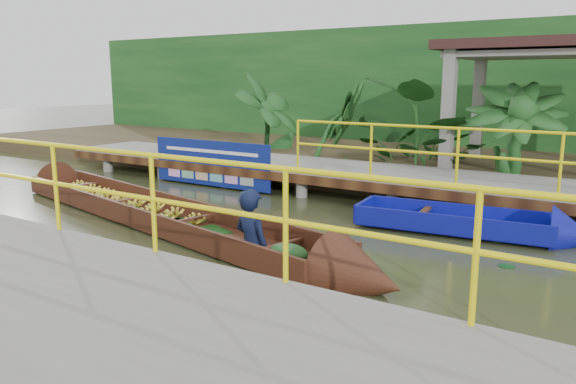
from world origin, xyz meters
The scene contains 10 objects.
ground centered at (0.00, 0.00, 0.00)m, with size 80.00×80.00×0.00m, color #2C3219.
land_strip centered at (0.00, 7.50, 0.23)m, with size 30.00×8.00×0.45m, color #332919.
far_dock centered at (0.02, 3.43, 0.48)m, with size 16.00×2.06×1.66m.
near_dock centered at (1.00, -4.20, 0.30)m, with size 18.00×2.40×1.73m.
pavilion centered at (3.00, 6.30, 2.82)m, with size 4.40×3.00×3.00m.
foliage_backdrop centered at (0.00, 10.00, 2.00)m, with size 30.00×0.80×4.00m, color #133B17.
vendor_boat centered at (-1.75, -0.46, 0.23)m, with size 9.91×3.01×2.10m.
moored_blue_boat centered at (3.28, 1.84, 0.15)m, with size 3.60×1.29×0.84m.
blue_banner centered at (-3.25, 2.48, 0.56)m, with size 3.24×0.04×1.01m.
tropical_plants centered at (2.25, 5.30, 1.32)m, with size 14.39×1.39×1.74m.
Camera 1 is at (4.96, -6.92, 2.39)m, focal length 35.00 mm.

